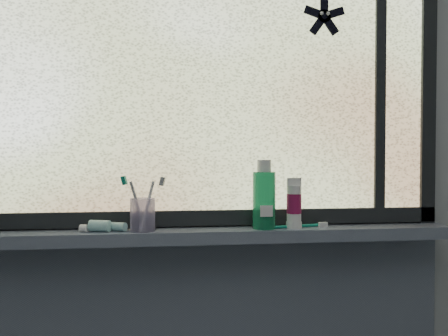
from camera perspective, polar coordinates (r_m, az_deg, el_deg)
wall_back at (r=1.66m, az=-2.28°, el=1.28°), size 3.00×0.01×2.50m
windowsill at (r=1.61m, az=-2.02°, el=-7.67°), size 1.62×0.14×0.04m
window_pane at (r=1.66m, az=-2.22°, el=10.98°), size 1.50×0.01×1.00m
frame_bottom at (r=1.65m, az=-2.19°, el=-5.69°), size 1.60×0.03×0.05m
frame_right at (r=1.89m, az=22.23°, el=9.71°), size 0.05×0.03×1.10m
frame_mullion at (r=1.81m, az=17.35°, el=10.12°), size 0.03×0.03×1.00m
starfish_sticker at (r=1.77m, az=11.38°, el=16.64°), size 0.15×0.02×0.15m
toothpaste_tube at (r=1.59m, az=-13.25°, el=-6.45°), size 0.20×0.12×0.04m
toothbrush_cup at (r=1.57m, az=-9.29°, el=-5.29°), size 0.10×0.10×0.10m
toothbrush_lying at (r=1.64m, az=7.95°, el=-6.53°), size 0.23×0.07×0.02m
mouthwash_bottle at (r=1.60m, az=4.60°, el=-3.01°), size 0.09×0.09×0.18m
cream_tube at (r=1.63m, az=8.01°, el=-3.80°), size 0.06×0.06×0.12m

